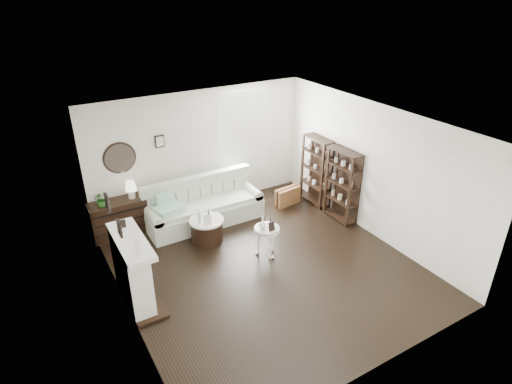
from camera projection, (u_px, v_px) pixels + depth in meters
room at (231, 135)px, 9.62m from camera, size 5.50×5.50×5.50m
fireplace at (133, 272)px, 6.86m from camera, size 0.50×1.40×1.84m
shelf_unit_far at (316, 171)px, 9.81m from camera, size 0.30×0.80×1.60m
shelf_unit_near at (342, 186)px, 9.12m from camera, size 0.30×0.80×1.60m
sofa at (203, 208)px, 9.24m from camera, size 2.50×0.87×0.97m
quilt at (168, 209)px, 8.67m from camera, size 0.64×0.57×0.14m
suitcase at (288, 196)px, 9.97m from camera, size 0.64×0.28×0.42m
dresser at (119, 218)px, 8.75m from camera, size 1.12×0.48×0.75m
table_lamp at (131, 190)px, 8.65m from camera, size 0.24×0.24×0.37m
potted_plant at (101, 199)px, 8.35m from camera, size 0.32×0.29×0.31m
drum_table at (207, 230)px, 8.58m from camera, size 0.69×0.69×0.48m
pedestal_table at (267, 230)px, 8.02m from camera, size 0.49×0.49×0.59m
eiffel_drum at (209, 213)px, 8.50m from camera, size 0.14×0.14×0.20m
bottle_drum at (199, 216)px, 8.26m from camera, size 0.07×0.07×0.31m
card_frame_drum at (208, 220)px, 8.27m from camera, size 0.15×0.06×0.20m
eiffel_ped at (270, 221)px, 8.02m from camera, size 0.15×0.15×0.20m
flask_ped at (263, 222)px, 7.91m from camera, size 0.14×0.14×0.26m
card_frame_ped at (272, 226)px, 7.87m from camera, size 0.14×0.07×0.18m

